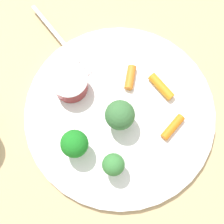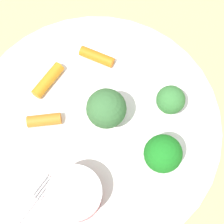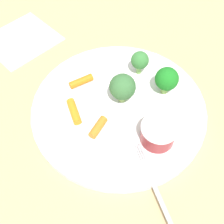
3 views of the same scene
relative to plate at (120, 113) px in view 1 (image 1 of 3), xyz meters
The scene contains 10 objects.
ground_plane 0.01m from the plate, ahead, with size 2.40×2.40×0.00m, color tan.
plate is the anchor object (origin of this frame).
sauce_cup 0.10m from the plate, 17.62° to the left, with size 0.06×0.06×0.04m.
broccoli_floret_0 0.04m from the plate, 132.40° to the left, with size 0.05×0.05×0.06m.
broccoli_floret_1 0.10m from the plate, 128.77° to the left, with size 0.03×0.03×0.05m.
broccoli_floret_2 0.10m from the plate, 86.56° to the left, with size 0.04×0.04×0.06m.
carrot_stick_0 0.09m from the plate, 152.26° to the right, with size 0.01×0.01×0.05m, color orange.
carrot_stick_1 0.06m from the plate, 61.17° to the right, with size 0.01×0.01×0.04m, color orange.
carrot_stick_2 0.08m from the plate, 103.10° to the right, with size 0.01×0.01×0.05m, color orange.
fork 0.17m from the plate, ahead, with size 0.17×0.03×0.00m.
Camera 1 is at (-0.10, 0.12, 0.54)m, focal length 53.51 mm.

